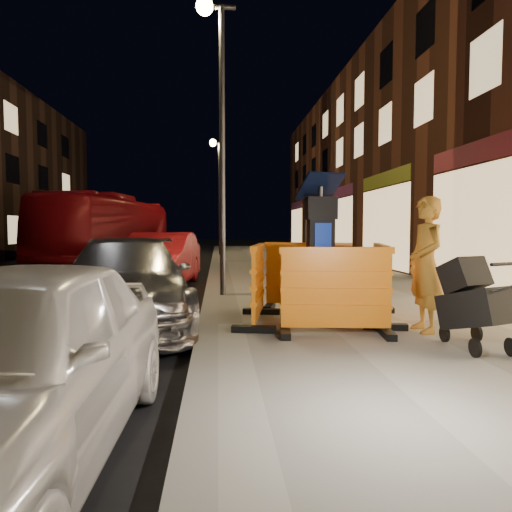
{
  "coord_description": "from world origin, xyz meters",
  "views": [
    {
      "loc": [
        0.16,
        -6.75,
        1.57
      ],
      "look_at": [
        0.8,
        1.0,
        1.1
      ],
      "focal_mm": 32.0,
      "sensor_mm": 36.0,
      "label": 1
    }
  ],
  "objects": [
    {
      "name": "man",
      "position": [
        2.99,
        -0.74,
        1.08
      ],
      "size": [
        0.46,
        0.69,
        1.86
      ],
      "primitive_type": "imported",
      "rotation": [
        0.0,
        0.0,
        -1.55
      ],
      "color": "#A66F22",
      "rests_on": "sidewalk"
    },
    {
      "name": "bus_doubledecker",
      "position": [
        -4.86,
        15.05,
        0.0
      ],
      "size": [
        4.03,
        11.27,
        3.07
      ],
      "primitive_type": "imported",
      "rotation": [
        0.0,
        0.0,
        -0.13
      ],
      "color": "maroon",
      "rests_on": "ground"
    },
    {
      "name": "barrier_kerbside",
      "position": [
        0.75,
        0.06,
        0.74
      ],
      "size": [
        0.87,
        1.6,
        1.18
      ],
      "primitive_type": "cube",
      "rotation": [
        0.0,
        0.0,
        1.4
      ],
      "color": "orange",
      "rests_on": "sidewalk"
    },
    {
      "name": "ground_plane",
      "position": [
        0.0,
        0.0,
        0.0
      ],
      "size": [
        120.0,
        120.0,
        0.0
      ],
      "primitive_type": "plane",
      "color": "black",
      "rests_on": "ground"
    },
    {
      "name": "car_silver",
      "position": [
        -1.33,
        0.78,
        0.0
      ],
      "size": [
        2.67,
        5.1,
        1.41
      ],
      "primitive_type": "imported",
      "rotation": [
        0.0,
        0.0,
        0.15
      ],
      "color": "#A5A5AA",
      "rests_on": "ground"
    },
    {
      "name": "car_red",
      "position": [
        -1.38,
        5.54,
        0.0
      ],
      "size": [
        1.95,
        4.57,
        1.47
      ],
      "primitive_type": "imported",
      "rotation": [
        0.0,
        0.0,
        -0.09
      ],
      "color": "#A5131C",
      "rests_on": "ground"
    },
    {
      "name": "stroller",
      "position": [
        3.19,
        -1.64,
        0.68
      ],
      "size": [
        0.81,
        0.98,
        1.05
      ],
      "primitive_type": "cube",
      "rotation": [
        0.0,
        0.0,
        0.37
      ],
      "color": "black",
      "rests_on": "sidewalk"
    },
    {
      "name": "barrier_front",
      "position": [
        1.7,
        -0.89,
        0.74
      ],
      "size": [
        1.58,
        0.8,
        1.18
      ],
      "primitive_type": "cube",
      "rotation": [
        0.0,
        0.0,
        -0.12
      ],
      "color": "orange",
      "rests_on": "sidewalk"
    },
    {
      "name": "street_lamp_far",
      "position": [
        0.25,
        18.0,
        3.15
      ],
      "size": [
        0.12,
        0.12,
        6.0
      ],
      "primitive_type": "cylinder",
      "color": "#3F3F44",
      "rests_on": "sidewalk"
    },
    {
      "name": "sidewalk",
      "position": [
        3.0,
        0.0,
        0.07
      ],
      "size": [
        6.0,
        60.0,
        0.15
      ],
      "primitive_type": "cube",
      "color": "gray",
      "rests_on": "ground"
    },
    {
      "name": "car_white",
      "position": [
        -1.26,
        -3.74,
        0.0
      ],
      "size": [
        1.74,
        4.13,
        1.4
      ],
      "primitive_type": "imported",
      "rotation": [
        0.0,
        0.0,
        -0.02
      ],
      "color": "silver",
      "rests_on": "ground"
    },
    {
      "name": "barrier_bldgside",
      "position": [
        2.65,
        0.06,
        0.74
      ],
      "size": [
        0.97,
        1.62,
        1.18
      ],
      "primitive_type": "cube",
      "rotation": [
        0.0,
        0.0,
        1.33
      ],
      "color": "orange",
      "rests_on": "sidewalk"
    },
    {
      "name": "kerb",
      "position": [
        0.0,
        0.0,
        0.07
      ],
      "size": [
        0.3,
        60.0,
        0.15
      ],
      "primitive_type": "cube",
      "color": "slate",
      "rests_on": "ground"
    },
    {
      "name": "barrier_back",
      "position": [
        1.7,
        1.01,
        0.74
      ],
      "size": [
        1.62,
        0.99,
        1.18
      ],
      "primitive_type": "cube",
      "rotation": [
        0.0,
        0.0,
        -0.26
      ],
      "color": "orange",
      "rests_on": "sidewalk"
    },
    {
      "name": "parking_kiosk",
      "position": [
        1.7,
        0.06,
        1.21
      ],
      "size": [
        0.79,
        0.79,
        2.11
      ],
      "primitive_type": "cube",
      "rotation": [
        0.0,
        0.0,
        -0.21
      ],
      "color": "black",
      "rests_on": "sidewalk"
    },
    {
      "name": "street_lamp_mid",
      "position": [
        0.25,
        3.0,
        3.15
      ],
      "size": [
        0.12,
        0.12,
        6.0
      ],
      "primitive_type": "cylinder",
      "color": "#3F3F44",
      "rests_on": "sidewalk"
    }
  ]
}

